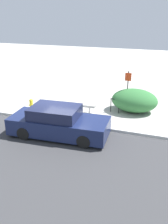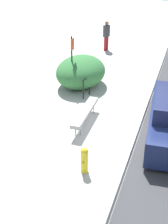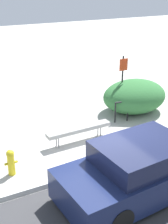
{
  "view_description": "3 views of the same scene",
  "coord_description": "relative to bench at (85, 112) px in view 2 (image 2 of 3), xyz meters",
  "views": [
    {
      "loc": [
        5.12,
        -10.86,
        5.4
      ],
      "look_at": [
        1.13,
        0.28,
        0.68
      ],
      "focal_mm": 40.0,
      "sensor_mm": 36.0,
      "label": 1
    },
    {
      "loc": [
        -8.81,
        -1.21,
        5.43
      ],
      "look_at": [
        -0.09,
        1.74,
        0.56
      ],
      "focal_mm": 50.0,
      "sensor_mm": 36.0,
      "label": 2
    },
    {
      "loc": [
        -3.98,
        -6.43,
        5.02
      ],
      "look_at": [
        0.57,
        2.26,
        0.8
      ],
      "focal_mm": 50.0,
      "sensor_mm": 36.0,
      "label": 3
    }
  ],
  "objects": [
    {
      "name": "ground_plane",
      "position": [
        -0.13,
        -1.77,
        -0.45
      ],
      "size": [
        60.0,
        60.0,
        0.0
      ],
      "primitive_type": "plane",
      "color": "#ADAAA3"
    },
    {
      "name": "curb",
      "position": [
        -0.13,
        -1.77,
        -0.38
      ],
      "size": [
        60.0,
        0.2,
        0.13
      ],
      "color": "#B7B7B2",
      "rests_on": "ground_plane"
    },
    {
      "name": "bench",
      "position": [
        0.0,
        0.0,
        0.0
      ],
      "size": [
        2.26,
        0.38,
        0.52
      ],
      "rotation": [
        0.0,
        0.0,
        0.03
      ],
      "color": "gray",
      "rests_on": "ground_plane"
    },
    {
      "name": "bike_rack",
      "position": [
        2.11,
        0.65,
        0.05
      ],
      "size": [
        0.55,
        0.16,
        0.83
      ],
      "rotation": [
        0.0,
        0.0,
        -0.19
      ],
      "color": "black",
      "rests_on": "ground_plane"
    },
    {
      "name": "sign_post",
      "position": [
        2.65,
        1.46,
        0.94
      ],
      "size": [
        0.36,
        0.08,
        2.3
      ],
      "color": "black",
      "rests_on": "ground_plane"
    },
    {
      "name": "fire_hydrant",
      "position": [
        -2.5,
        -0.82,
        -0.04
      ],
      "size": [
        0.36,
        0.22,
        0.77
      ],
      "color": "gold",
      "rests_on": "ground_plane"
    },
    {
      "name": "shrub_hedge",
      "position": [
        3.13,
        1.24,
        0.21
      ],
      "size": [
        2.65,
        2.07,
        1.32
      ],
      "color": "#337038",
      "rests_on": "ground_plane"
    },
    {
      "name": "pedestrian",
      "position": [
        8.71,
        1.6,
        0.46
      ],
      "size": [
        0.44,
        0.34,
        1.7
      ],
      "rotation": [
        0.0,
        0.0,
        5.89
      ],
      "color": "maroon",
      "rests_on": "ground_plane"
    }
  ]
}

